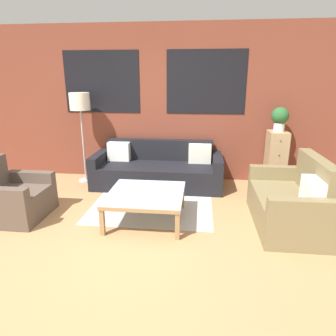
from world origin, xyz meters
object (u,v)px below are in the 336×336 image
settee_vintage (291,203)px  coffee_table (146,196)px  couch_dark (158,170)px  potted_plant (280,118)px  drawer_cabinet (276,159)px  floor_lamp (80,106)px  armchair_corner (13,198)px

settee_vintage → coffee_table: size_ratio=1.41×
couch_dark → potted_plant: (2.08, 0.20, 0.95)m
couch_dark → settee_vintage: (1.95, -1.34, 0.03)m
drawer_cabinet → floor_lamp: bearing=-178.3°
potted_plant → armchair_corner: bearing=-156.2°
settee_vintage → potted_plant: bearing=85.2°
armchair_corner → drawer_cabinet: (3.89, 1.71, 0.22)m
potted_plant → settee_vintage: bearing=-94.8°
coffee_table → armchair_corner: bearing=-176.9°
couch_dark → drawer_cabinet: (2.08, 0.20, 0.22)m
couch_dark → drawer_cabinet: 2.10m
coffee_table → drawer_cabinet: size_ratio=1.01×
armchair_corner → floor_lamp: 2.00m
coffee_table → potted_plant: size_ratio=2.43×
floor_lamp → settee_vintage: bearing=-23.3°
coffee_table → potted_plant: 2.74m
floor_lamp → drawer_cabinet: size_ratio=1.64×
armchair_corner → coffee_table: armchair_corner is taller
settee_vintage → armchair_corner: 3.76m
couch_dark → armchair_corner: (-1.81, -1.51, 0.00)m
couch_dark → floor_lamp: size_ratio=1.39×
armchair_corner → coffee_table: (1.85, 0.10, 0.07)m
couch_dark → coffee_table: size_ratio=2.26×
couch_dark → coffee_table: 1.41m
settee_vintage → drawer_cabinet: (0.13, 1.54, 0.18)m
couch_dark → settee_vintage: settee_vintage is taller
coffee_table → drawer_cabinet: (2.04, 1.61, 0.14)m
armchair_corner → potted_plant: size_ratio=2.03×
drawer_cabinet → potted_plant: potted_plant is taller
settee_vintage → coffee_table: (-1.91, -0.07, 0.04)m
settee_vintage → floor_lamp: (-3.35, 1.44, 1.09)m
floor_lamp → potted_plant: (3.48, 0.10, -0.17)m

